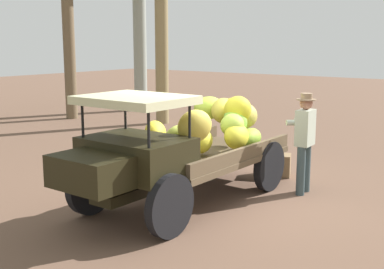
% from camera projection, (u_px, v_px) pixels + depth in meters
% --- Properties ---
extents(ground_plane, '(60.00, 60.00, 0.00)m').
position_uv_depth(ground_plane, '(217.00, 196.00, 8.82)').
color(ground_plane, brown).
extents(truck, '(4.51, 1.84, 1.89)m').
position_uv_depth(truck, '(185.00, 145.00, 8.27)').
color(truck, black).
rests_on(truck, ground).
extents(farmer, '(0.53, 0.47, 1.78)m').
position_uv_depth(farmer, '(304.00, 137.00, 8.82)').
color(farmer, '#38494C').
rests_on(farmer, ground).
extents(wooden_crate, '(0.59, 0.68, 0.44)m').
position_uv_depth(wooden_crate, '(276.00, 165.00, 10.15)').
color(wooden_crate, olive).
rests_on(wooden_crate, ground).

